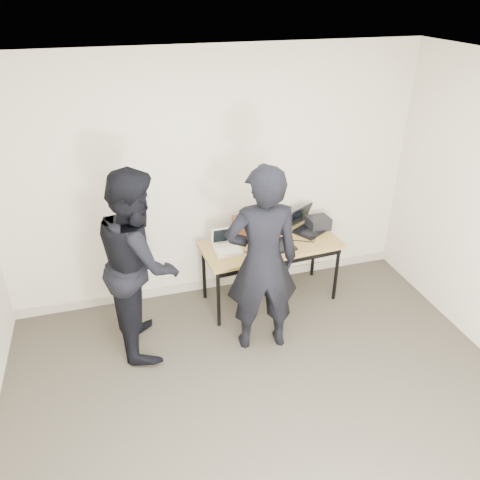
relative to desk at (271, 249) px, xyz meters
name	(u,v)px	position (x,y,z in m)	size (l,w,h in m)	color
room	(293,303)	(-0.52, -1.82, 0.69)	(4.60, 4.60, 2.80)	#3E392F
desk	(271,249)	(0.00, 0.00, 0.00)	(1.54, 0.75, 0.72)	olive
laptop_beige	(227,246)	(-0.49, 0.01, 0.10)	(0.28, 0.28, 0.22)	beige
laptop_center	(275,240)	(0.02, -0.03, 0.12)	(0.39, 0.38, 0.28)	black
laptop_right	(307,225)	(0.49, 0.20, 0.12)	(0.48, 0.47, 0.26)	black
leather_satchel	(249,226)	(-0.18, 0.23, 0.19)	(0.37, 0.20, 0.25)	brown
tissue	(252,213)	(-0.15, 0.23, 0.34)	(0.13, 0.10, 0.08)	white
equipment_box	(318,223)	(0.63, 0.19, 0.13)	(0.24, 0.21, 0.14)	black
power_brick	(257,253)	(-0.22, -0.17, 0.07)	(0.08, 0.05, 0.03)	black
cables	(275,245)	(0.02, -0.04, 0.06)	(1.16, 0.32, 0.01)	black
person_typist	(262,262)	(-0.34, -0.66, 0.29)	(0.69, 0.45, 1.89)	black
person_observer	(139,262)	(-1.42, -0.31, 0.26)	(0.89, 0.70, 1.84)	black
baseboard	(217,282)	(-0.52, 0.41, -0.61)	(4.50, 0.03, 0.10)	#ACA28E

